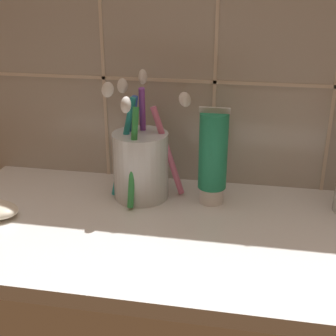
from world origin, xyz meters
The scene contains 4 objects.
sink_counter centered at (0.00, 0.00, 1.00)cm, with size 69.12×32.10×2.00cm, color white.
tile_wall_backsplash centered at (0.01, 16.29, 24.11)cm, with size 79.12×1.72×48.20cm.
toothbrush_cup centered at (-8.17, 8.21, 7.59)cm, with size 12.87×10.44×18.74cm.
toothpaste_tube centered at (2.48, 8.20, 9.14)cm, with size 4.30×4.10×14.41cm.
Camera 1 is at (7.46, -54.01, 33.29)cm, focal length 50.00 mm.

